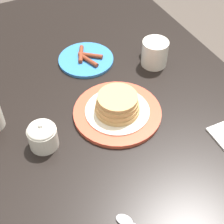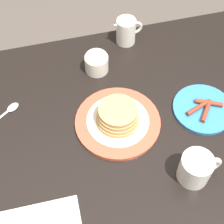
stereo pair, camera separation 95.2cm
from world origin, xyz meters
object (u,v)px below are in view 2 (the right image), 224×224
object	(u,v)px
creamer_pitcher	(126,31)
pancake_plate	(118,119)
side_plate_bacon	(203,109)
spoon	(6,113)
coffee_mug	(196,168)
sugar_bowl	(96,61)

from	to	relation	value
creamer_pitcher	pancake_plate	bearing A→B (deg)	-109.59
side_plate_bacon	spoon	xyz separation A→B (m)	(-0.58, 0.14, -0.00)
coffee_mug	creamer_pitcher	size ratio (longest dim) A/B	1.07
creamer_pitcher	spoon	distance (m)	0.48
spoon	coffee_mug	bearing A→B (deg)	-35.21
creamer_pitcher	sugar_bowl	size ratio (longest dim) A/B	1.29
pancake_plate	side_plate_bacon	xyz separation A→B (m)	(0.26, -0.02, -0.02)
coffee_mug	sugar_bowl	distance (m)	0.46
sugar_bowl	creamer_pitcher	bearing A→B (deg)	39.37
spoon	side_plate_bacon	bearing A→B (deg)	-13.29
side_plate_bacon	coffee_mug	world-z (taller)	coffee_mug
side_plate_bacon	creamer_pitcher	world-z (taller)	creamer_pitcher
coffee_mug	spoon	world-z (taller)	coffee_mug
coffee_mug	pancake_plate	bearing A→B (deg)	125.70
sugar_bowl	side_plate_bacon	bearing A→B (deg)	-41.21
coffee_mug	sugar_bowl	bearing A→B (deg)	110.69
side_plate_bacon	coffee_mug	distance (m)	0.22
side_plate_bacon	spoon	size ratio (longest dim) A/B	1.47
coffee_mug	spoon	bearing A→B (deg)	144.79
sugar_bowl	spoon	size ratio (longest dim) A/B	0.67
side_plate_bacon	creamer_pitcher	xyz separation A→B (m)	(-0.15, 0.34, 0.04)
creamer_pitcher	sugar_bowl	bearing A→B (deg)	-140.63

